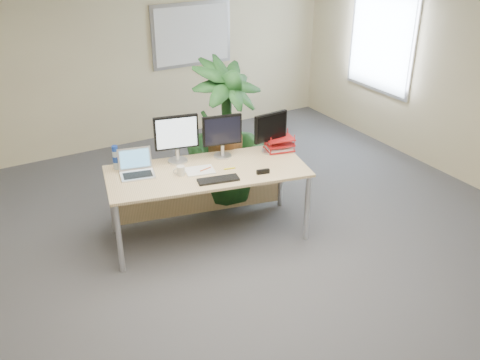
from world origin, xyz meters
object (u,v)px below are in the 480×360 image
floor_plant (225,148)px  monitor_left (176,136)px  monitor_right (222,134)px  laptop (136,168)px  desk (205,180)px

floor_plant → monitor_left: 0.79m
monitor_right → laptop: (-0.97, 0.07, -0.21)m
floor_plant → monitor_left: bearing=-164.6°
monitor_left → monitor_right: monitor_left is taller
floor_plant → laptop: 1.20m
desk → laptop: size_ratio=5.56×
floor_plant → monitor_right: (-0.20, -0.31, 0.33)m
desk → monitor_right: 0.54m
monitor_right → laptop: monitor_right is taller
monitor_left → floor_plant: bearing=15.4°
floor_plant → monitor_left: (-0.68, -0.19, 0.35)m
desk → laptop: (-0.69, 0.17, 0.23)m
desk → laptop: 0.75m
desk → monitor_right: monitor_right is taller
desk → laptop: bearing=166.0°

